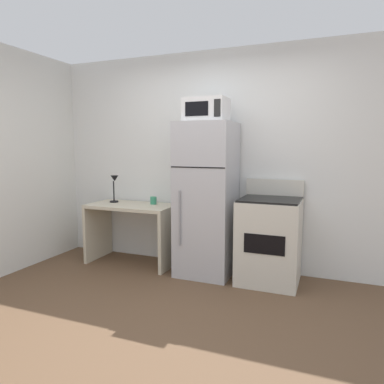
{
  "coord_description": "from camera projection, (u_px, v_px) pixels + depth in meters",
  "views": [
    {
      "loc": [
        1.28,
        -2.43,
        1.46
      ],
      "look_at": [
        -0.12,
        1.1,
        0.98
      ],
      "focal_mm": 32.99,
      "sensor_mm": 36.0,
      "label": 1
    }
  ],
  "objects": [
    {
      "name": "ground_plane",
      "position": [
        157.0,
        327.0,
        2.89
      ],
      "size": [
        12.0,
        12.0,
        0.0
      ],
      "primitive_type": "plane",
      "color": "brown"
    },
    {
      "name": "wall_back_white",
      "position": [
        220.0,
        161.0,
        4.29
      ],
      "size": [
        5.0,
        0.1,
        2.6
      ],
      "primitive_type": "cube",
      "color": "silver",
      "rests_on": "ground"
    },
    {
      "name": "desk",
      "position": [
        132.0,
        223.0,
        4.45
      ],
      "size": [
        1.09,
        0.57,
        0.75
      ],
      "color": "beige",
      "rests_on": "ground"
    },
    {
      "name": "desk_lamp",
      "position": [
        114.0,
        184.0,
        4.54
      ],
      "size": [
        0.14,
        0.12,
        0.35
      ],
      "color": "black",
      "rests_on": "desk"
    },
    {
      "name": "coffee_mug",
      "position": [
        153.0,
        200.0,
        4.43
      ],
      "size": [
        0.08,
        0.08,
        0.09
      ],
      "primitive_type": "cylinder",
      "color": "#338C66",
      "rests_on": "desk"
    },
    {
      "name": "refrigerator",
      "position": [
        206.0,
        200.0,
        4.02
      ],
      "size": [
        0.62,
        0.62,
        1.74
      ],
      "color": "#B7B7BC",
      "rests_on": "ground"
    },
    {
      "name": "microwave",
      "position": [
        206.0,
        110.0,
        3.88
      ],
      "size": [
        0.46,
        0.35,
        0.26
      ],
      "color": "silver",
      "rests_on": "refrigerator"
    },
    {
      "name": "oven_range",
      "position": [
        269.0,
        240.0,
        3.81
      ],
      "size": [
        0.64,
        0.61,
        1.1
      ],
      "color": "beige",
      "rests_on": "ground"
    }
  ]
}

